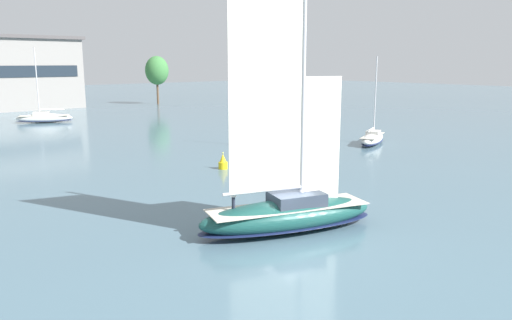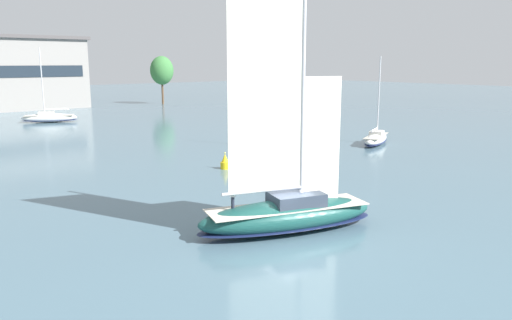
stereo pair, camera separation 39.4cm
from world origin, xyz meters
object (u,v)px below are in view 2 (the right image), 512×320
(channel_buoy, at_px, (225,162))
(sailboat_moored_near_marina, at_px, (256,142))
(sailboat_moored_mid_channel, at_px, (376,138))
(tree_shore_center, at_px, (162,71))
(sailboat_moored_far_slip, at_px, (49,117))
(motor_tender, at_px, (313,170))
(sailboat_main, at_px, (288,211))

(channel_buoy, bearing_deg, sailboat_moored_near_marina, 37.32)
(sailboat_moored_near_marina, bearing_deg, sailboat_moored_mid_channel, -33.47)
(tree_shore_center, relative_size, sailboat_moored_far_slip, 0.93)
(sailboat_moored_far_slip, height_order, motor_tender, sailboat_moored_far_slip)
(tree_shore_center, height_order, sailboat_moored_far_slip, sailboat_moored_far_slip)
(sailboat_moored_near_marina, distance_m, motor_tender, 17.02)
(sailboat_moored_far_slip, xyz_separation_m, motor_tender, (4.95, -57.27, -0.32))
(sailboat_moored_near_marina, distance_m, sailboat_moored_mid_channel, 15.11)
(sailboat_main, bearing_deg, tree_shore_center, 65.05)
(motor_tender, relative_size, channel_buoy, 2.69)
(sailboat_moored_mid_channel, bearing_deg, sailboat_main, -151.59)
(sailboat_moored_near_marina, relative_size, sailboat_moored_far_slip, 0.63)
(tree_shore_center, height_order, sailboat_moored_near_marina, tree_shore_center)
(sailboat_main, bearing_deg, sailboat_moored_far_slip, 83.97)
(sailboat_moored_mid_channel, distance_m, motor_tender, 20.43)
(tree_shore_center, xyz_separation_m, sailboat_moored_mid_channel, (-9.81, -70.98, -7.36))
(sailboat_moored_near_marina, bearing_deg, tree_shore_center, 70.31)
(tree_shore_center, height_order, sailboat_main, sailboat_main)
(sailboat_moored_far_slip, bearing_deg, motor_tender, -85.06)
(sailboat_moored_far_slip, bearing_deg, sailboat_moored_near_marina, -74.68)
(sailboat_main, bearing_deg, sailboat_moored_mid_channel, 28.41)
(sailboat_moored_near_marina, height_order, sailboat_moored_mid_channel, sailboat_moored_mid_channel)
(motor_tender, distance_m, channel_buoy, 8.73)
(tree_shore_center, distance_m, sailboat_main, 97.03)
(tree_shore_center, distance_m, channel_buoy, 78.51)
(sailboat_main, xyz_separation_m, sailboat_moored_far_slip, (7.04, 66.62, -0.37))
(motor_tender, xyz_separation_m, channel_buoy, (-4.28, 7.61, 0.11))
(sailboat_main, distance_m, sailboat_moored_near_marina, 31.15)
(sailboat_main, relative_size, channel_buoy, 9.56)
(motor_tender, height_order, channel_buoy, motor_tender)
(sailboat_main, relative_size, sailboat_moored_mid_channel, 1.44)
(motor_tender, bearing_deg, sailboat_main, -142.05)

